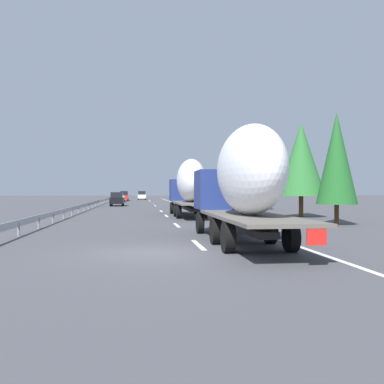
{
  "coord_description": "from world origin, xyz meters",
  "views": [
    {
      "loc": [
        -14.83,
        0.51,
        2.11
      ],
      "look_at": [
        15.17,
        -3.17,
        2.0
      ],
      "focal_mm": 41.08,
      "sensor_mm": 36.0,
      "label": 1
    }
  ],
  "objects_px": {
    "truck_lead": "(189,185)",
    "car_white_van": "(142,195)",
    "car_red_compact": "(124,196)",
    "road_sign": "(193,190)",
    "car_black_suv": "(117,199)",
    "truck_trailing": "(243,180)",
    "car_silver_hatch": "(120,197)"
  },
  "relations": [
    {
      "from": "truck_lead",
      "to": "car_white_van",
      "type": "distance_m",
      "value": 65.98
    },
    {
      "from": "car_red_compact",
      "to": "car_white_van",
      "type": "distance_m",
      "value": 10.94
    },
    {
      "from": "car_white_van",
      "to": "road_sign",
      "type": "bearing_deg",
      "value": -171.6
    },
    {
      "from": "car_black_suv",
      "to": "road_sign",
      "type": "relative_size",
      "value": 1.56
    },
    {
      "from": "car_black_suv",
      "to": "car_white_van",
      "type": "xyz_separation_m",
      "value": [
        40.75,
        -3.68,
        0.03
      ]
    },
    {
      "from": "truck_lead",
      "to": "car_white_van",
      "type": "bearing_deg",
      "value": 2.88
    },
    {
      "from": "truck_trailing",
      "to": "car_black_suv",
      "type": "xyz_separation_m",
      "value": [
        43.4,
        6.99,
        -1.58
      ]
    },
    {
      "from": "truck_lead",
      "to": "truck_trailing",
      "type": "height_order",
      "value": "truck_lead"
    },
    {
      "from": "car_red_compact",
      "to": "car_black_suv",
      "type": "height_order",
      "value": "car_red_compact"
    },
    {
      "from": "truck_trailing",
      "to": "car_white_van",
      "type": "bearing_deg",
      "value": 2.26
    },
    {
      "from": "car_red_compact",
      "to": "car_white_van",
      "type": "xyz_separation_m",
      "value": [
        10.31,
        -3.68,
        -0.0
      ]
    },
    {
      "from": "car_red_compact",
      "to": "road_sign",
      "type": "distance_m",
      "value": 34.65
    },
    {
      "from": "car_black_suv",
      "to": "car_white_van",
      "type": "relative_size",
      "value": 1.04
    },
    {
      "from": "truck_trailing",
      "to": "car_white_van",
      "type": "relative_size",
      "value": 2.69
    },
    {
      "from": "car_red_compact",
      "to": "road_sign",
      "type": "height_order",
      "value": "road_sign"
    },
    {
      "from": "car_black_suv",
      "to": "car_red_compact",
      "type": "bearing_deg",
      "value": 0.01
    },
    {
      "from": "truck_trailing",
      "to": "road_sign",
      "type": "relative_size",
      "value": 4.05
    },
    {
      "from": "car_silver_hatch",
      "to": "road_sign",
      "type": "bearing_deg",
      "value": -155.16
    },
    {
      "from": "truck_lead",
      "to": "road_sign",
      "type": "bearing_deg",
      "value": -7.86
    },
    {
      "from": "car_white_van",
      "to": "car_black_suv",
      "type": "bearing_deg",
      "value": 174.85
    },
    {
      "from": "car_black_suv",
      "to": "road_sign",
      "type": "xyz_separation_m",
      "value": [
        -2.68,
        -10.09,
        1.17
      ]
    },
    {
      "from": "truck_lead",
      "to": "car_black_suv",
      "type": "bearing_deg",
      "value": 15.54
    },
    {
      "from": "car_red_compact",
      "to": "truck_lead",
      "type": "bearing_deg",
      "value": -172.83
    },
    {
      "from": "car_black_suv",
      "to": "road_sign",
      "type": "distance_m",
      "value": 10.51
    },
    {
      "from": "car_white_van",
      "to": "road_sign",
      "type": "xyz_separation_m",
      "value": [
        -43.43,
        -6.41,
        1.14
      ]
    },
    {
      "from": "truck_lead",
      "to": "car_silver_hatch",
      "type": "height_order",
      "value": "truck_lead"
    },
    {
      "from": "truck_trailing",
      "to": "car_white_van",
      "type": "xyz_separation_m",
      "value": [
        84.15,
        3.32,
        -1.55
      ]
    },
    {
      "from": "truck_trailing",
      "to": "car_silver_hatch",
      "type": "xyz_separation_m",
      "value": [
        63.59,
        7.49,
        -1.62
      ]
    },
    {
      "from": "car_red_compact",
      "to": "car_silver_hatch",
      "type": "bearing_deg",
      "value": 177.24
    },
    {
      "from": "car_white_van",
      "to": "truck_lead",
      "type": "bearing_deg",
      "value": -177.12
    },
    {
      "from": "car_red_compact",
      "to": "car_black_suv",
      "type": "xyz_separation_m",
      "value": [
        -30.44,
        -0.0,
        -0.03
      ]
    },
    {
      "from": "car_silver_hatch",
      "to": "truck_trailing",
      "type": "bearing_deg",
      "value": -173.28
    }
  ]
}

